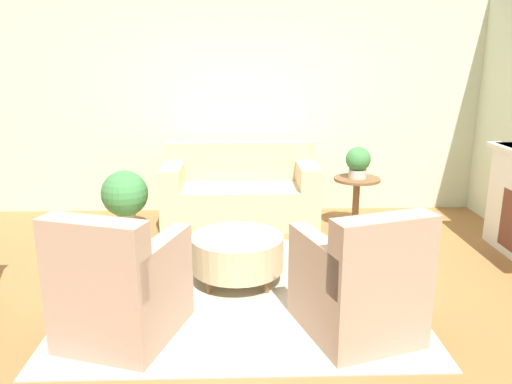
{
  "coord_description": "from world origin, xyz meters",
  "views": [
    {
      "loc": [
        0.01,
        -3.99,
        1.98
      ],
      "look_at": [
        0.15,
        0.55,
        0.75
      ],
      "focal_mm": 35.0,
      "sensor_mm": 36.0,
      "label": 1
    }
  ],
  "objects_px": {
    "ottoman_table": "(237,252)",
    "potted_plant_floor": "(125,195)",
    "potted_plant_on_side_table": "(358,161)",
    "armchair_left": "(120,289)",
    "couch": "(241,194)",
    "side_table": "(356,193)",
    "armchair_right": "(360,286)"
  },
  "relations": [
    {
      "from": "armchair_left",
      "to": "ottoman_table",
      "type": "xyz_separation_m",
      "value": [
        0.83,
        0.92,
        -0.1
      ]
    },
    {
      "from": "ottoman_table",
      "to": "side_table",
      "type": "height_order",
      "value": "side_table"
    },
    {
      "from": "potted_plant_on_side_table",
      "to": "armchair_left",
      "type": "bearing_deg",
      "value": -132.94
    },
    {
      "from": "side_table",
      "to": "potted_plant_on_side_table",
      "type": "height_order",
      "value": "potted_plant_on_side_table"
    },
    {
      "from": "couch",
      "to": "potted_plant_floor",
      "type": "height_order",
      "value": "couch"
    },
    {
      "from": "side_table",
      "to": "couch",
      "type": "bearing_deg",
      "value": 170.86
    },
    {
      "from": "armchair_left",
      "to": "armchair_right",
      "type": "xyz_separation_m",
      "value": [
        1.72,
        0.0,
        0.0
      ]
    },
    {
      "from": "couch",
      "to": "potted_plant_on_side_table",
      "type": "height_order",
      "value": "potted_plant_on_side_table"
    },
    {
      "from": "potted_plant_on_side_table",
      "to": "potted_plant_floor",
      "type": "relative_size",
      "value": 0.52
    },
    {
      "from": "potted_plant_floor",
      "to": "couch",
      "type": "bearing_deg",
      "value": 10.05
    },
    {
      "from": "armchair_left",
      "to": "armchair_right",
      "type": "distance_m",
      "value": 1.72
    },
    {
      "from": "armchair_left",
      "to": "potted_plant_floor",
      "type": "distance_m",
      "value": 2.44
    },
    {
      "from": "armchair_right",
      "to": "potted_plant_on_side_table",
      "type": "bearing_deg",
      "value": 77.8
    },
    {
      "from": "couch",
      "to": "potted_plant_on_side_table",
      "type": "xyz_separation_m",
      "value": [
        1.38,
        -0.22,
        0.44
      ]
    },
    {
      "from": "armchair_right",
      "to": "ottoman_table",
      "type": "relative_size",
      "value": 1.22
    },
    {
      "from": "side_table",
      "to": "potted_plant_on_side_table",
      "type": "relative_size",
      "value": 1.62
    },
    {
      "from": "potted_plant_floor",
      "to": "ottoman_table",
      "type": "bearing_deg",
      "value": -48.06
    },
    {
      "from": "couch",
      "to": "ottoman_table",
      "type": "relative_size",
      "value": 2.24
    },
    {
      "from": "ottoman_table",
      "to": "side_table",
      "type": "bearing_deg",
      "value": 46.64
    },
    {
      "from": "armchair_left",
      "to": "couch",
      "type": "bearing_deg",
      "value": 71.85
    },
    {
      "from": "side_table",
      "to": "potted_plant_on_side_table",
      "type": "bearing_deg",
      "value": 0.0
    },
    {
      "from": "couch",
      "to": "side_table",
      "type": "xyz_separation_m",
      "value": [
        1.38,
        -0.22,
        0.06
      ]
    },
    {
      "from": "potted_plant_floor",
      "to": "potted_plant_on_side_table",
      "type": "bearing_deg",
      "value": 0.38
    },
    {
      "from": "ottoman_table",
      "to": "potted_plant_floor",
      "type": "height_order",
      "value": "potted_plant_floor"
    },
    {
      "from": "couch",
      "to": "potted_plant_floor",
      "type": "xyz_separation_m",
      "value": [
        -1.36,
        -0.24,
        0.06
      ]
    },
    {
      "from": "side_table",
      "to": "potted_plant_floor",
      "type": "bearing_deg",
      "value": -179.62
    },
    {
      "from": "couch",
      "to": "armchair_right",
      "type": "relative_size",
      "value": 1.84
    },
    {
      "from": "potted_plant_on_side_table",
      "to": "armchair_right",
      "type": "bearing_deg",
      "value": -102.2
    },
    {
      "from": "armchair_right",
      "to": "armchair_left",
      "type": "bearing_deg",
      "value": 180.0
    },
    {
      "from": "ottoman_table",
      "to": "potted_plant_floor",
      "type": "bearing_deg",
      "value": 131.94
    },
    {
      "from": "side_table",
      "to": "armchair_left",
      "type": "bearing_deg",
      "value": -132.94
    },
    {
      "from": "armchair_right",
      "to": "ottoman_table",
      "type": "xyz_separation_m",
      "value": [
        -0.89,
        0.92,
        -0.1
      ]
    }
  ]
}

